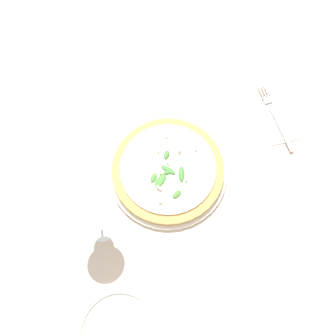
% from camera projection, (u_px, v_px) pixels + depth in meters
% --- Properties ---
extents(ground_plane, '(6.00, 6.00, 0.00)m').
position_uv_depth(ground_plane, '(154.00, 162.00, 0.87)').
color(ground_plane, beige).
extents(pizza_arugula_main, '(0.31, 0.31, 0.05)m').
position_uv_depth(pizza_arugula_main, '(168.00, 170.00, 0.85)').
color(pizza_arugula_main, silver).
rests_on(pizza_arugula_main, ground_plane).
extents(wine_glass, '(0.09, 0.09, 0.16)m').
position_uv_depth(wine_glass, '(92.00, 219.00, 0.70)').
color(wine_glass, white).
rests_on(wine_glass, ground_plane).
extents(napkin, '(0.15, 0.11, 0.01)m').
position_uv_depth(napkin, '(277.00, 121.00, 0.92)').
color(napkin, silver).
rests_on(napkin, ground_plane).
extents(fork, '(0.22, 0.04, 0.00)m').
position_uv_depth(fork, '(276.00, 117.00, 0.91)').
color(fork, silver).
rests_on(fork, ground_plane).
extents(side_plate_white, '(0.18, 0.18, 0.02)m').
position_uv_depth(side_plate_white, '(119.00, 333.00, 0.72)').
color(side_plate_white, silver).
rests_on(side_plate_white, ground_plane).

